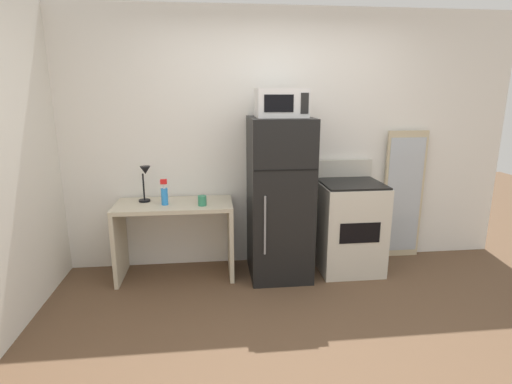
{
  "coord_description": "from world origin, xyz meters",
  "views": [
    {
      "loc": [
        -0.66,
        -2.39,
        1.78
      ],
      "look_at": [
        -0.27,
        1.1,
        0.91
      ],
      "focal_mm": 27.88,
      "sensor_mm": 36.0,
      "label": 1
    }
  ],
  "objects_px": {
    "desk_lamp": "(145,178)",
    "leaning_mirror": "(403,195)",
    "desk": "(175,226)",
    "coffee_mug": "(202,201)",
    "refrigerator": "(279,199)",
    "spray_bottle": "(164,195)",
    "microwave": "(281,103)",
    "oven_range": "(349,226)"
  },
  "relations": [
    {
      "from": "desk_lamp",
      "to": "leaning_mirror",
      "type": "height_order",
      "value": "leaning_mirror"
    },
    {
      "from": "desk",
      "to": "leaning_mirror",
      "type": "xyz_separation_m",
      "value": [
        2.44,
        0.22,
        0.18
      ]
    },
    {
      "from": "desk",
      "to": "coffee_mug",
      "type": "xyz_separation_m",
      "value": [
        0.28,
        -0.12,
        0.28
      ]
    },
    {
      "from": "refrigerator",
      "to": "desk",
      "type": "bearing_deg",
      "value": 176.35
    },
    {
      "from": "coffee_mug",
      "to": "spray_bottle",
      "type": "height_order",
      "value": "spray_bottle"
    },
    {
      "from": "leaning_mirror",
      "to": "coffee_mug",
      "type": "bearing_deg",
      "value": -171.19
    },
    {
      "from": "desk",
      "to": "spray_bottle",
      "type": "relative_size",
      "value": 4.51
    },
    {
      "from": "desk_lamp",
      "to": "refrigerator",
      "type": "relative_size",
      "value": 0.23
    },
    {
      "from": "desk_lamp",
      "to": "refrigerator",
      "type": "height_order",
      "value": "refrigerator"
    },
    {
      "from": "coffee_mug",
      "to": "refrigerator",
      "type": "relative_size",
      "value": 0.06
    },
    {
      "from": "desk",
      "to": "coffee_mug",
      "type": "height_order",
      "value": "coffee_mug"
    },
    {
      "from": "microwave",
      "to": "oven_range",
      "type": "relative_size",
      "value": 0.42
    },
    {
      "from": "desk",
      "to": "desk_lamp",
      "type": "relative_size",
      "value": 3.18
    },
    {
      "from": "desk_lamp",
      "to": "spray_bottle",
      "type": "distance_m",
      "value": 0.27
    },
    {
      "from": "coffee_mug",
      "to": "refrigerator",
      "type": "distance_m",
      "value": 0.75
    },
    {
      "from": "spray_bottle",
      "to": "refrigerator",
      "type": "height_order",
      "value": "refrigerator"
    },
    {
      "from": "oven_range",
      "to": "refrigerator",
      "type": "bearing_deg",
      "value": -177.71
    },
    {
      "from": "coffee_mug",
      "to": "microwave",
      "type": "distance_m",
      "value": 1.17
    },
    {
      "from": "spray_bottle",
      "to": "leaning_mirror",
      "type": "bearing_deg",
      "value": 6.13
    },
    {
      "from": "desk",
      "to": "refrigerator",
      "type": "bearing_deg",
      "value": -3.65
    },
    {
      "from": "microwave",
      "to": "refrigerator",
      "type": "bearing_deg",
      "value": 90.31
    },
    {
      "from": "refrigerator",
      "to": "leaning_mirror",
      "type": "distance_m",
      "value": 1.45
    },
    {
      "from": "coffee_mug",
      "to": "spray_bottle",
      "type": "relative_size",
      "value": 0.38
    },
    {
      "from": "coffee_mug",
      "to": "oven_range",
      "type": "distance_m",
      "value": 1.51
    },
    {
      "from": "leaning_mirror",
      "to": "desk_lamp",
      "type": "bearing_deg",
      "value": -176.98
    },
    {
      "from": "spray_bottle",
      "to": "microwave",
      "type": "xyz_separation_m",
      "value": [
        1.1,
        -0.04,
        0.85
      ]
    },
    {
      "from": "oven_range",
      "to": "spray_bottle",
      "type": "bearing_deg",
      "value": -179.53
    },
    {
      "from": "microwave",
      "to": "leaning_mirror",
      "type": "bearing_deg",
      "value": 12.18
    },
    {
      "from": "desk",
      "to": "leaning_mirror",
      "type": "relative_size",
      "value": 0.8
    },
    {
      "from": "desk_lamp",
      "to": "oven_range",
      "type": "distance_m",
      "value": 2.09
    },
    {
      "from": "spray_bottle",
      "to": "oven_range",
      "type": "xyz_separation_m",
      "value": [
        1.83,
        0.01,
        -0.38
      ]
    },
    {
      "from": "spray_bottle",
      "to": "coffee_mug",
      "type": "bearing_deg",
      "value": -10.37
    },
    {
      "from": "microwave",
      "to": "desk_lamp",
      "type": "bearing_deg",
      "value": 172.81
    },
    {
      "from": "desk_lamp",
      "to": "oven_range",
      "type": "bearing_deg",
      "value": -3.18
    },
    {
      "from": "desk",
      "to": "oven_range",
      "type": "height_order",
      "value": "oven_range"
    },
    {
      "from": "oven_range",
      "to": "coffee_mug",
      "type": "bearing_deg",
      "value": -176.91
    },
    {
      "from": "desk",
      "to": "desk_lamp",
      "type": "distance_m",
      "value": 0.55
    },
    {
      "from": "coffee_mug",
      "to": "spray_bottle",
      "type": "bearing_deg",
      "value": 169.63
    },
    {
      "from": "desk",
      "to": "microwave",
      "type": "relative_size",
      "value": 2.44
    },
    {
      "from": "desk",
      "to": "spray_bottle",
      "type": "height_order",
      "value": "spray_bottle"
    },
    {
      "from": "leaning_mirror",
      "to": "oven_range",
      "type": "bearing_deg",
      "value": -159.59
    },
    {
      "from": "coffee_mug",
      "to": "microwave",
      "type": "height_order",
      "value": "microwave"
    }
  ]
}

